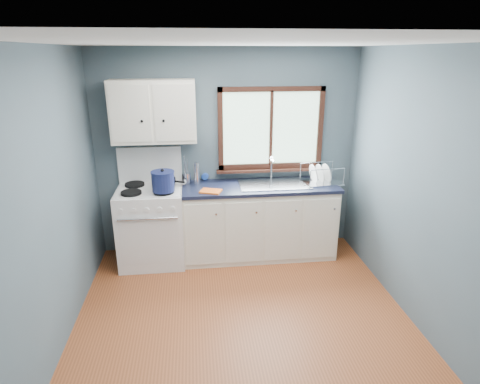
{
  "coord_description": "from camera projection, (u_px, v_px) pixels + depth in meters",
  "views": [
    {
      "loc": [
        -0.41,
        -3.03,
        2.44
      ],
      "look_at": [
        0.05,
        0.9,
        1.05
      ],
      "focal_mm": 30.0,
      "sensor_mm": 36.0,
      "label": 1
    }
  ],
  "objects": [
    {
      "name": "floor",
      "position": [
        246.0,
        333.0,
        3.69
      ],
      "size": [
        3.2,
        3.6,
        0.02
      ],
      "primitive_type": "cube",
      "color": "#984C26",
      "rests_on": "ground"
    },
    {
      "name": "ceiling",
      "position": [
        248.0,
        41.0,
        2.86
      ],
      "size": [
        3.2,
        3.6,
        0.02
      ],
      "primitive_type": "cube",
      "color": "white",
      "rests_on": "wall_back"
    },
    {
      "name": "wall_back",
      "position": [
        227.0,
        153.0,
        4.97
      ],
      "size": [
        3.2,
        0.02,
        2.5
      ],
      "primitive_type": "cube",
      "color": "#4C5D65",
      "rests_on": "ground"
    },
    {
      "name": "wall_front",
      "position": [
        307.0,
        370.0,
        1.58
      ],
      "size": [
        3.2,
        0.02,
        2.5
      ],
      "primitive_type": "cube",
      "color": "#4C5D65",
      "rests_on": "ground"
    },
    {
      "name": "wall_left",
      "position": [
        41.0,
        214.0,
        3.1
      ],
      "size": [
        0.02,
        3.6,
        2.5
      ],
      "primitive_type": "cube",
      "color": "#4C5D65",
      "rests_on": "ground"
    },
    {
      "name": "wall_right",
      "position": [
        432.0,
        197.0,
        3.45
      ],
      "size": [
        0.02,
        3.6,
        2.5
      ],
      "primitive_type": "cube",
      "color": "#4C5D65",
      "rests_on": "ground"
    },
    {
      "name": "gas_range",
      "position": [
        152.0,
        223.0,
        4.8
      ],
      "size": [
        0.76,
        0.69,
        1.36
      ],
      "color": "white",
      "rests_on": "floor"
    },
    {
      "name": "base_cabinets",
      "position": [
        259.0,
        224.0,
        4.99
      ],
      "size": [
        1.85,
        0.6,
        0.88
      ],
      "color": "white",
      "rests_on": "floor"
    },
    {
      "name": "countertop",
      "position": [
        259.0,
        187.0,
        4.83
      ],
      "size": [
        1.89,
        0.64,
        0.04
      ],
      "primitive_type": "cube",
      "color": "black",
      "rests_on": "base_cabinets"
    },
    {
      "name": "sink",
      "position": [
        274.0,
        189.0,
        4.86
      ],
      "size": [
        0.84,
        0.46,
        0.44
      ],
      "color": "silver",
      "rests_on": "countertop"
    },
    {
      "name": "window",
      "position": [
        271.0,
        135.0,
        4.92
      ],
      "size": [
        1.36,
        0.1,
        1.03
      ],
      "color": "#9EC6A8",
      "rests_on": "wall_back"
    },
    {
      "name": "upper_cabinets",
      "position": [
        154.0,
        111.0,
        4.52
      ],
      "size": [
        0.95,
        0.35,
        0.7
      ],
      "color": "white",
      "rests_on": "wall_back"
    },
    {
      "name": "skillet",
      "position": [
        165.0,
        180.0,
        4.78
      ],
      "size": [
        0.41,
        0.34,
        0.05
      ],
      "rotation": [
        0.0,
        0.0,
        -0.4
      ],
      "color": "black",
      "rests_on": "gas_range"
    },
    {
      "name": "stockpot",
      "position": [
        163.0,
        181.0,
        4.47
      ],
      "size": [
        0.31,
        0.31,
        0.26
      ],
      "rotation": [
        0.0,
        0.0,
        0.22
      ],
      "color": "#151E4B",
      "rests_on": "gas_range"
    },
    {
      "name": "utensil_crock",
      "position": [
        186.0,
        178.0,
        4.83
      ],
      "size": [
        0.14,
        0.14,
        0.35
      ],
      "rotation": [
        0.0,
        0.0,
        -0.32
      ],
      "color": "silver",
      "rests_on": "countertop"
    },
    {
      "name": "thermos",
      "position": [
        197.0,
        174.0,
        4.8
      ],
      "size": [
        0.08,
        0.08,
        0.28
      ],
      "primitive_type": "cylinder",
      "rotation": [
        0.0,
        0.0,
        0.32
      ],
      "color": "silver",
      "rests_on": "countertop"
    },
    {
      "name": "soap_bottle",
      "position": [
        204.0,
        172.0,
        4.95
      ],
      "size": [
        0.11,
        0.11,
        0.23
      ],
      "primitive_type": "imported",
      "rotation": [
        0.0,
        0.0,
        -0.26
      ],
      "color": "#234CB3",
      "rests_on": "countertop"
    },
    {
      "name": "dish_towel",
      "position": [
        211.0,
        191.0,
        4.59
      ],
      "size": [
        0.28,
        0.24,
        0.02
      ],
      "primitive_type": "cube",
      "rotation": [
        0.0,
        0.0,
        -0.36
      ],
      "color": "orange",
      "rests_on": "countertop"
    },
    {
      "name": "dish_rack",
      "position": [
        321.0,
        178.0,
        4.9
      ],
      "size": [
        0.49,
        0.39,
        0.23
      ],
      "rotation": [
        0.0,
        0.0,
        0.11
      ],
      "color": "silver",
      "rests_on": "countertop"
    }
  ]
}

